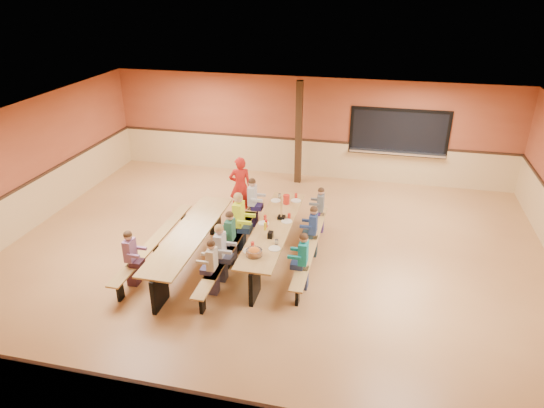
# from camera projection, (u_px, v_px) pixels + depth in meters

# --- Properties ---
(ground) EXTENTS (12.00, 12.00, 0.00)m
(ground) POSITION_uv_depth(u_px,v_px,m) (270.00, 257.00, 10.63)
(ground) COLOR #A16C3D
(ground) RESTS_ON ground
(room_envelope) EXTENTS (12.04, 10.04, 3.02)m
(room_envelope) POSITION_uv_depth(u_px,v_px,m) (270.00, 230.00, 10.33)
(room_envelope) COLOR #97492C
(room_envelope) RESTS_ON ground
(kitchen_pass_through) EXTENTS (2.78, 0.28, 1.38)m
(kitchen_pass_through) POSITION_uv_depth(u_px,v_px,m) (399.00, 135.00, 13.83)
(kitchen_pass_through) COLOR black
(kitchen_pass_through) RESTS_ON ground
(structural_post) EXTENTS (0.18, 0.18, 3.00)m
(structural_post) POSITION_uv_depth(u_px,v_px,m) (299.00, 133.00, 13.91)
(structural_post) COLOR black
(structural_post) RESTS_ON ground
(cafeteria_table_main) EXTENTS (1.91, 3.70, 0.74)m
(cafeteria_table_main) POSITION_uv_depth(u_px,v_px,m) (273.00, 235.00, 10.44)
(cafeteria_table_main) COLOR #AB8144
(cafeteria_table_main) RESTS_ON ground
(cafeteria_table_second) EXTENTS (1.91, 3.70, 0.74)m
(cafeteria_table_second) POSITION_uv_depth(u_px,v_px,m) (190.00, 241.00, 10.23)
(cafeteria_table_second) COLOR #AB8144
(cafeteria_table_second) RESTS_ON ground
(seated_child_white_left) EXTENTS (0.38, 0.31, 1.23)m
(seated_child_white_left) POSITION_uv_depth(u_px,v_px,m) (220.00, 253.00, 9.61)
(seated_child_white_left) COLOR #B8B9BE
(seated_child_white_left) RESTS_ON ground
(seated_adult_yellow) EXTENTS (0.43, 0.35, 1.34)m
(seated_adult_yellow) POSITION_uv_depth(u_px,v_px,m) (239.00, 222.00, 10.72)
(seated_adult_yellow) COLOR #DEFD22
(seated_adult_yellow) RESTS_ON ground
(seated_child_grey_left) EXTENTS (0.38, 0.31, 1.22)m
(seated_child_grey_left) POSITION_uv_depth(u_px,v_px,m) (252.00, 203.00, 11.75)
(seated_child_grey_left) COLOR silver
(seated_child_grey_left) RESTS_ON ground
(seated_child_teal_right) EXTENTS (0.36, 0.30, 1.19)m
(seated_child_teal_right) POSITION_uv_depth(u_px,v_px,m) (303.00, 261.00, 9.36)
(seated_child_teal_right) COLOR #138485
(seated_child_teal_right) RESTS_ON ground
(seated_child_navy_right) EXTENTS (0.35, 0.29, 1.17)m
(seated_child_navy_right) POSITION_uv_depth(u_px,v_px,m) (313.00, 232.00, 10.48)
(seated_child_navy_right) COLOR navy
(seated_child_navy_right) RESTS_ON ground
(seated_child_char_right) EXTENTS (0.33, 0.27, 1.12)m
(seated_child_char_right) POSITION_uv_depth(u_px,v_px,m) (320.00, 210.00, 11.50)
(seated_child_char_right) COLOR #545A5F
(seated_child_char_right) RESTS_ON ground
(seated_child_purple_sec) EXTENTS (0.35, 0.29, 1.18)m
(seated_child_purple_sec) POSITION_uv_depth(u_px,v_px,m) (131.00, 259.00, 9.47)
(seated_child_purple_sec) COLOR #905E8F
(seated_child_purple_sec) RESTS_ON ground
(seated_child_green_sec) EXTENTS (0.36, 0.30, 1.19)m
(seated_child_green_sec) POSITION_uv_depth(u_px,v_px,m) (230.00, 238.00, 10.20)
(seated_child_green_sec) COLOR #28664C
(seated_child_green_sec) RESTS_ON ground
(seated_child_tan_sec) EXTENTS (0.34, 0.28, 1.14)m
(seated_child_tan_sec) POSITION_uv_depth(u_px,v_px,m) (212.00, 268.00, 9.21)
(seated_child_tan_sec) COLOR #BFB49B
(seated_child_tan_sec) RESTS_ON ground
(standing_woman) EXTENTS (0.66, 0.54, 1.55)m
(standing_woman) POSITION_uv_depth(u_px,v_px,m) (240.00, 186.00, 12.27)
(standing_woman) COLOR red
(standing_woman) RESTS_ON ground
(punch_pitcher) EXTENTS (0.16, 0.16, 0.22)m
(punch_pitcher) POSITION_uv_depth(u_px,v_px,m) (286.00, 199.00, 11.35)
(punch_pitcher) COLOR red
(punch_pitcher) RESTS_ON cafeteria_table_main
(chip_bowl) EXTENTS (0.32, 0.32, 0.15)m
(chip_bowl) POSITION_uv_depth(u_px,v_px,m) (254.00, 252.00, 9.26)
(chip_bowl) COLOR orange
(chip_bowl) RESTS_ON cafeteria_table_main
(napkin_dispenser) EXTENTS (0.10, 0.14, 0.13)m
(napkin_dispenser) POSITION_uv_depth(u_px,v_px,m) (270.00, 235.00, 9.89)
(napkin_dispenser) COLOR black
(napkin_dispenser) RESTS_ON cafeteria_table_main
(condiment_mustard) EXTENTS (0.06, 0.06, 0.17)m
(condiment_mustard) POSITION_uv_depth(u_px,v_px,m) (265.00, 226.00, 10.19)
(condiment_mustard) COLOR yellow
(condiment_mustard) RESTS_ON cafeteria_table_main
(condiment_ketchup) EXTENTS (0.06, 0.06, 0.17)m
(condiment_ketchup) POSITION_uv_depth(u_px,v_px,m) (266.00, 223.00, 10.31)
(condiment_ketchup) COLOR #B2140F
(condiment_ketchup) RESTS_ON cafeteria_table_main
(table_paddle) EXTENTS (0.16, 0.16, 0.56)m
(table_paddle) POSITION_uv_depth(u_px,v_px,m) (281.00, 213.00, 10.65)
(table_paddle) COLOR black
(table_paddle) RESTS_ON cafeteria_table_main
(place_settings) EXTENTS (0.65, 3.30, 0.11)m
(place_settings) POSITION_uv_depth(u_px,v_px,m) (273.00, 224.00, 10.33)
(place_settings) COLOR beige
(place_settings) RESTS_ON cafeteria_table_main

